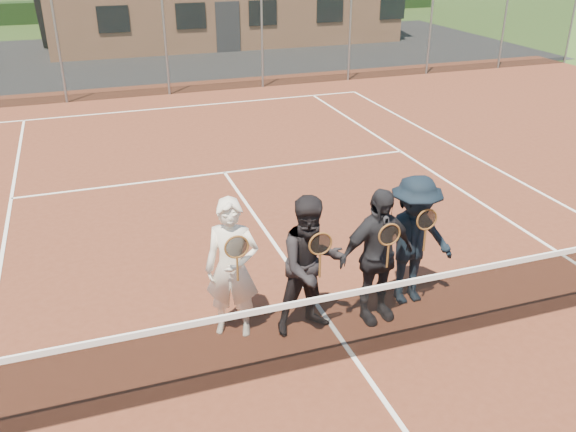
% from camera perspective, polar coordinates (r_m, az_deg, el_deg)
% --- Properties ---
extents(ground, '(220.00, 220.00, 0.00)m').
position_cam_1_polar(ground, '(25.77, -13.37, 14.26)').
color(ground, '#2F4C1B').
rests_on(ground, ground).
extents(court_surface, '(30.00, 30.00, 0.02)m').
position_cam_1_polar(court_surface, '(7.43, 6.16, -13.09)').
color(court_surface, '#562819').
rests_on(court_surface, ground).
extents(tarmac_carpark, '(40.00, 12.00, 0.01)m').
position_cam_1_polar(tarmac_carpark, '(25.67, -22.46, 13.05)').
color(tarmac_carpark, black).
rests_on(tarmac_carpark, ground).
extents(hedge_row, '(40.00, 1.20, 1.10)m').
position_cam_1_polar(hedge_row, '(37.53, -15.79, 18.11)').
color(hedge_row, black).
rests_on(hedge_row, ground).
extents(court_markings, '(11.03, 23.83, 0.01)m').
position_cam_1_polar(court_markings, '(7.42, 6.16, -13.00)').
color(court_markings, white).
rests_on(court_markings, court_surface).
extents(tennis_net, '(11.68, 0.08, 1.10)m').
position_cam_1_polar(tennis_net, '(7.12, 6.36, -9.74)').
color(tennis_net, slate).
rests_on(tennis_net, ground).
extents(perimeter_fence, '(30.07, 0.07, 3.02)m').
position_cam_1_polar(perimeter_fence, '(19.15, -11.39, 15.49)').
color(perimeter_fence, slate).
rests_on(perimeter_fence, ground).
extents(player_a, '(0.77, 0.66, 1.80)m').
position_cam_1_polar(player_a, '(7.35, -5.25, -4.92)').
color(player_a, white).
rests_on(player_a, court_surface).
extents(player_b, '(0.92, 0.74, 1.80)m').
position_cam_1_polar(player_b, '(7.39, 2.20, -4.64)').
color(player_b, black).
rests_on(player_b, court_surface).
extents(player_c, '(1.10, 0.56, 1.80)m').
position_cam_1_polar(player_c, '(7.67, 8.31, -3.73)').
color(player_c, black).
rests_on(player_c, court_surface).
extents(player_d, '(1.17, 0.69, 1.80)m').
position_cam_1_polar(player_d, '(8.12, 11.60, -2.29)').
color(player_d, black).
rests_on(player_d, court_surface).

